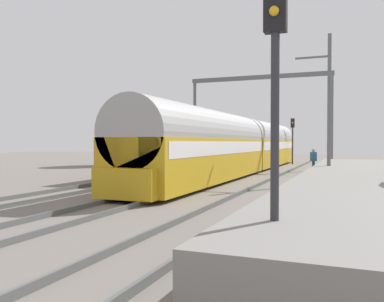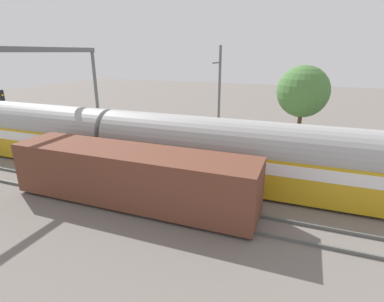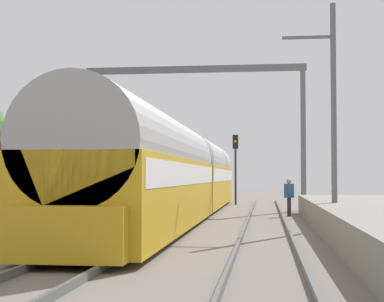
{
  "view_description": "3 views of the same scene",
  "coord_description": "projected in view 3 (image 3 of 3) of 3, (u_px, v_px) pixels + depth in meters",
  "views": [
    {
      "loc": [
        7.45,
        -16.38,
        2.18
      ],
      "look_at": [
        0.0,
        2.41,
        1.73
      ],
      "focal_mm": 38.04,
      "sensor_mm": 36.0,
      "label": 1
    },
    {
      "loc": [
        -15.92,
        0.54,
        7.52
      ],
      "look_at": [
        0.08,
        6.61,
        1.81
      ],
      "focal_mm": 27.81,
      "sensor_mm": 36.0,
      "label": 2
    },
    {
      "loc": [
        3.83,
        -15.62,
        1.83
      ],
      "look_at": [
        0.0,
        16.74,
        3.16
      ],
      "focal_mm": 58.06,
      "sensor_mm": 36.0,
      "label": 3
    }
  ],
  "objects": [
    {
      "name": "catenary_pole_east_mid",
      "position": [
        332.0,
        111.0,
        21.98
      ],
      "size": [
        1.9,
        0.2,
        8.0
      ],
      "color": "slate",
      "rests_on": "ground"
    },
    {
      "name": "catenary_gantry",
      "position": [
        194.0,
        107.0,
        33.81
      ],
      "size": [
        12.1,
        0.28,
        7.86
      ],
      "color": "slate",
      "rests_on": "ground"
    },
    {
      "name": "passenger_train",
      "position": [
        181.0,
        173.0,
        28.2
      ],
      "size": [
        2.93,
        32.85,
        3.82
      ],
      "color": "gold",
      "rests_on": "ground"
    },
    {
      "name": "track_west",
      "position": [
        115.0,
        245.0,
        15.87
      ],
      "size": [
        1.52,
        60.0,
        0.16
      ],
      "color": "#575B59",
      "rests_on": "ground"
    },
    {
      "name": "freight_car",
      "position": [
        72.0,
        185.0,
        24.73
      ],
      "size": [
        2.8,
        13.0,
        2.7
      ],
      "color": "brown",
      "rests_on": "ground"
    },
    {
      "name": "track_east",
      "position": [
        266.0,
        247.0,
        15.42
      ],
      "size": [
        1.51,
        60.0,
        0.16
      ],
      "color": "#575B59",
      "rests_on": "ground"
    },
    {
      "name": "railway_signal_far",
      "position": [
        236.0,
        159.0,
        40.02
      ],
      "size": [
        0.36,
        0.3,
        4.51
      ],
      "color": "#2D2D33",
      "rests_on": "ground"
    },
    {
      "name": "person_crossing",
      "position": [
        289.0,
        194.0,
        28.31
      ],
      "size": [
        0.46,
        0.44,
        1.73
      ],
      "rotation": [
        0.0,
        0.0,
        0.7
      ],
      "color": "#2E2E2E",
      "rests_on": "ground"
    },
    {
      "name": "ground",
      "position": [
        115.0,
        248.0,
        15.87
      ],
      "size": [
        120.0,
        120.0,
        0.0
      ],
      "primitive_type": "plane",
      "color": "slate"
    }
  ]
}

